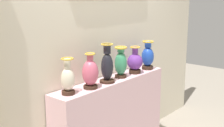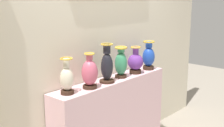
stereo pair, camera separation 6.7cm
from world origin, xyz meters
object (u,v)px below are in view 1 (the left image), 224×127
at_px(vase_ivory, 68,79).
at_px(vase_rose, 90,73).
at_px(vase_onyx, 107,66).
at_px(vase_jade, 121,63).
at_px(vase_sapphire, 148,56).
at_px(vase_violet, 135,62).

xyz_separation_m(vase_ivory, vase_rose, (0.26, -0.03, 0.01)).
relative_size(vase_onyx, vase_jade, 1.18).
relative_size(vase_ivory, vase_jade, 0.99).
xyz_separation_m(vase_jade, vase_sapphire, (0.51, -0.02, -0.01)).
relative_size(vase_ivory, vase_onyx, 0.83).
height_order(vase_rose, vase_sapphire, vase_rose).
height_order(vase_rose, vase_jade, vase_rose).
xyz_separation_m(vase_rose, vase_jade, (0.51, 0.02, 0.01)).
bearing_deg(vase_ivory, vase_jade, -0.81).
relative_size(vase_onyx, vase_violet, 1.30).
height_order(vase_onyx, vase_jade, vase_onyx).
xyz_separation_m(vase_onyx, vase_jade, (0.25, 0.01, -0.01)).
bearing_deg(vase_rose, vase_jade, 2.46).
distance_m(vase_jade, vase_sapphire, 0.51).
relative_size(vase_ivory, vase_violet, 1.08).
bearing_deg(vase_sapphire, vase_rose, -179.76).
distance_m(vase_violet, vase_sapphire, 0.26).
xyz_separation_m(vase_onyx, vase_sapphire, (0.76, -0.00, -0.02)).
bearing_deg(vase_rose, vase_ivory, 172.96).
height_order(vase_ivory, vase_rose, vase_rose).
bearing_deg(vase_violet, vase_ivory, 178.72).
bearing_deg(vase_jade, vase_onyx, -176.92).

